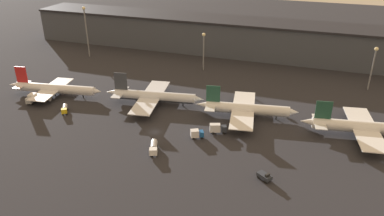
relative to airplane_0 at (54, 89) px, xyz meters
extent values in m
plane|color=#26262B|center=(56.42, -15.78, -3.40)|extent=(600.00, 600.00, 0.00)
cube|color=#3D424C|center=(56.42, 88.62, 6.15)|extent=(247.17, 24.42, 19.11)
cube|color=black|center=(56.42, 88.62, 16.31)|extent=(247.17, 26.42, 1.20)
cylinder|color=silver|center=(0.49, 0.08, 0.21)|extent=(37.13, 9.68, 3.79)
cylinder|color=silver|center=(0.49, 0.08, -0.46)|extent=(35.22, 8.82, 3.23)
cone|color=silver|center=(19.87, 3.23, 0.21)|extent=(5.07, 4.29, 3.60)
cone|color=silver|center=(-19.09, -3.10, 0.49)|extent=(6.13, 4.10, 3.23)
cube|color=red|center=(-14.85, -2.41, 5.81)|extent=(5.31, 1.25, 7.42)
cube|color=silver|center=(-15.58, -2.53, 0.77)|extent=(5.30, 10.15, 0.24)
cube|color=silver|center=(-1.34, -0.22, -0.27)|extent=(12.55, 27.85, 0.36)
cylinder|color=gray|center=(-1.45, 7.38, -1.56)|extent=(4.45, 2.73, 2.09)
cylinder|color=gray|center=(0.96, -7.46, -1.56)|extent=(4.45, 2.73, 2.09)
cylinder|color=black|center=(13.27, 2.16, -2.54)|extent=(0.50, 0.50, 1.71)
cylinder|color=black|center=(-1.58, 1.28, -2.54)|extent=(0.50, 0.50, 1.71)
cylinder|color=black|center=(-1.10, -1.72, -2.54)|extent=(0.50, 0.50, 1.71)
cylinder|color=silver|center=(46.37, 6.66, 0.39)|extent=(35.30, 9.57, 3.99)
cylinder|color=#333842|center=(46.37, 6.66, -0.31)|extent=(33.47, 8.69, 3.39)
cone|color=silver|center=(64.88, 9.67, 0.39)|extent=(5.33, 4.51, 3.79)
cone|color=silver|center=(27.66, 3.62, 0.69)|extent=(6.45, 4.30, 3.39)
cube|color=#333842|center=(31.81, 4.30, 6.16)|extent=(5.57, 1.29, 7.55)
cube|color=silver|center=(31.12, 4.18, 0.99)|extent=(5.99, 13.31, 0.24)
cube|color=silver|center=(44.64, 6.38, -0.11)|extent=(14.38, 36.61, 0.36)
cylinder|color=gray|center=(44.08, 16.41, -1.46)|extent=(4.68, 2.87, 2.19)
cylinder|color=gray|center=(47.28, -3.31, -1.46)|extent=(4.68, 2.87, 2.19)
cylinder|color=black|center=(58.50, 8.63, -2.50)|extent=(0.50, 0.50, 1.79)
cylinder|color=black|center=(44.38, 7.95, -2.50)|extent=(0.50, 0.50, 1.79)
cylinder|color=black|center=(44.90, 4.81, -2.50)|extent=(0.50, 0.50, 1.79)
cylinder|color=white|center=(86.30, 7.58, 0.37)|extent=(33.11, 9.20, 3.97)
cylinder|color=#ADB2B7|center=(86.30, 7.58, -0.32)|extent=(31.39, 8.34, 3.38)
cone|color=white|center=(103.71, 10.41, 0.37)|extent=(5.31, 4.49, 3.77)
cone|color=white|center=(68.69, 4.72, 0.67)|extent=(6.42, 4.29, 3.38)
cube|color=#1E4738|center=(72.66, 5.37, 5.77)|extent=(5.55, 1.29, 6.81)
cube|color=white|center=(72.01, 5.26, 0.97)|extent=(5.93, 12.98, 0.24)
cube|color=white|center=(84.68, 7.32, -0.12)|extent=(14.19, 35.68, 0.36)
cylinder|color=gray|center=(84.09, 17.08, -1.46)|extent=(4.66, 2.86, 2.18)
cylinder|color=gray|center=(87.21, -2.12, -1.46)|extent=(4.66, 2.86, 2.18)
cylinder|color=black|center=(97.66, 9.43, -2.50)|extent=(0.50, 0.50, 1.79)
cylinder|color=black|center=(84.42, 8.89, -2.50)|extent=(0.50, 0.50, 1.79)
cylinder|color=black|center=(84.93, 5.75, -2.50)|extent=(0.50, 0.50, 1.79)
cylinder|color=white|center=(131.53, 6.76, 0.50)|extent=(41.01, 10.61, 4.11)
cylinder|color=#ADB2B7|center=(131.53, 6.76, -0.22)|extent=(38.89, 9.67, 3.49)
cone|color=white|center=(109.94, 3.25, 0.81)|extent=(6.64, 4.43, 3.49)
cube|color=#1E4738|center=(114.58, 4.00, 5.98)|extent=(5.74, 1.32, 6.85)
cube|color=white|center=(113.78, 3.87, 1.12)|extent=(6.01, 12.69, 0.24)
cube|color=white|center=(129.51, 6.43, -0.01)|extent=(14.35, 34.87, 0.36)
cylinder|color=gray|center=(129.20, 15.98, -1.39)|extent=(4.82, 2.95, 2.26)
cylinder|color=gray|center=(132.24, -2.73, -1.39)|extent=(4.82, 2.95, 2.26)
cylinder|color=black|center=(129.25, 8.05, -2.47)|extent=(0.50, 0.50, 1.85)
cylinder|color=black|center=(129.78, 4.81, -2.47)|extent=(0.50, 0.50, 1.85)
cube|color=gold|center=(15.81, -14.78, -1.73)|extent=(2.77, 2.66, 1.91)
cylinder|color=#B7B7BC|center=(14.03, -11.92, -1.71)|extent=(3.75, 4.41, 1.93)
cylinder|color=black|center=(16.36, -14.14, -2.95)|extent=(0.93, 1.05, 0.90)
cylinder|color=black|center=(14.99, -14.99, -2.95)|extent=(0.93, 1.05, 0.90)
cylinder|color=black|center=(14.18, -10.64, -2.95)|extent=(0.93, 1.05, 0.90)
cylinder|color=black|center=(12.82, -11.48, -2.95)|extent=(0.93, 1.05, 0.90)
cube|color=#9EA3A8|center=(-4.09, -11.90, -1.50)|extent=(2.83, 2.10, 2.37)
cube|color=silver|center=(-4.64, -8.96, -1.10)|extent=(3.15, 3.84, 3.16)
cylinder|color=black|center=(-3.17, -11.56, -2.95)|extent=(0.80, 1.00, 0.90)
cylinder|color=black|center=(-5.07, -11.91, -2.95)|extent=(0.80, 1.00, 0.90)
cylinder|color=black|center=(-3.82, -8.08, -2.95)|extent=(0.80, 1.00, 0.90)
cylinder|color=black|center=(-5.71, -8.43, -2.95)|extent=(0.80, 1.00, 0.90)
cube|color=white|center=(62.69, -30.78, -1.61)|extent=(3.19, 2.95, 2.13)
cylinder|color=#B7B7BC|center=(61.22, -27.05, -1.55)|extent=(3.86, 5.25, 2.26)
cylinder|color=black|center=(63.48, -30.13, -2.95)|extent=(0.93, 1.07, 0.90)
cylinder|color=black|center=(61.68, -30.85, -2.95)|extent=(0.93, 1.07, 0.90)
cylinder|color=black|center=(61.67, -25.57, -2.95)|extent=(0.93, 1.07, 0.90)
cylinder|color=black|center=(59.87, -26.28, -2.95)|extent=(0.93, 1.07, 0.90)
cube|color=#195199|center=(74.14, -14.05, -1.68)|extent=(2.34, 2.74, 1.99)
cube|color=silver|center=(71.93, -15.23, -1.35)|extent=(3.65, 3.44, 2.66)
cylinder|color=black|center=(73.60, -13.34, -2.95)|extent=(1.07, 0.95, 0.90)
cylinder|color=black|center=(74.43, -14.90, -2.95)|extent=(1.07, 0.95, 0.90)
cylinder|color=black|center=(70.98, -14.74, -2.95)|extent=(1.07, 0.95, 0.90)
cylinder|color=black|center=(71.82, -16.30, -2.95)|extent=(1.07, 0.95, 0.90)
cube|color=#282D38|center=(80.90, -8.08, -1.54)|extent=(2.44, 2.57, 2.28)
cube|color=silver|center=(77.77, -9.21, -1.16)|extent=(4.29, 3.25, 3.04)
cylinder|color=black|center=(80.46, -7.41, -2.95)|extent=(1.02, 0.79, 0.90)
cylinder|color=black|center=(80.99, -8.87, -2.95)|extent=(1.02, 0.79, 0.90)
cylinder|color=black|center=(76.76, -8.75, -2.95)|extent=(1.02, 0.79, 0.90)
cylinder|color=black|center=(77.28, -10.21, -2.95)|extent=(1.02, 0.79, 0.90)
cube|color=#282D38|center=(99.71, -31.56, -2.09)|extent=(5.04, 4.43, 1.17)
cube|color=black|center=(100.65, -32.19, -1.11)|extent=(1.48, 1.73, 0.80)
cylinder|color=black|center=(101.39, -31.64, -2.95)|extent=(1.07, 0.98, 0.90)
cylinder|color=black|center=(100.43, -33.08, -2.95)|extent=(1.07, 0.98, 0.90)
cylinder|color=black|center=(98.98, -30.04, -2.95)|extent=(1.07, 0.98, 0.90)
cylinder|color=black|center=(98.02, -31.48, -2.95)|extent=(1.07, 0.98, 0.90)
cylinder|color=slate|center=(-17.33, 54.21, 10.33)|extent=(0.70, 0.70, 27.46)
sphere|color=beige|center=(-17.33, 54.21, 24.66)|extent=(1.80, 1.80, 1.80)
cylinder|color=slate|center=(53.10, 54.21, 5.91)|extent=(0.70, 0.70, 18.62)
sphere|color=beige|center=(53.10, 54.21, 15.82)|extent=(1.80, 1.80, 1.80)
cylinder|color=slate|center=(134.21, 54.21, 6.14)|extent=(0.70, 0.70, 19.08)
sphere|color=beige|center=(134.21, 54.21, 16.29)|extent=(1.80, 1.80, 1.80)
camera|label=1|loc=(109.48, -125.95, 65.48)|focal=35.00mm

